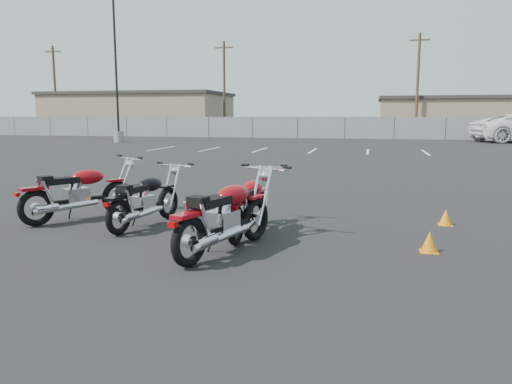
% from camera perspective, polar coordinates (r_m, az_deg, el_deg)
% --- Properties ---
extents(ground, '(120.00, 120.00, 0.00)m').
position_cam_1_polar(ground, '(8.30, -2.28, -5.01)').
color(ground, black).
rests_on(ground, ground).
extents(motorcycle_front_red, '(1.65, 2.22, 1.16)m').
position_cam_1_polar(motorcycle_front_red, '(10.02, -19.63, -0.05)').
color(motorcycle_front_red, black).
rests_on(motorcycle_front_red, ground).
extents(motorcycle_second_black, '(0.87, 2.16, 1.06)m').
position_cam_1_polar(motorcycle_second_black, '(9.12, -12.58, -0.86)').
color(motorcycle_second_black, black).
rests_on(motorcycle_second_black, ground).
extents(motorcycle_third_red, '(0.86, 2.21, 1.08)m').
position_cam_1_polar(motorcycle_third_red, '(8.30, -0.73, -1.52)').
color(motorcycle_third_red, black).
rests_on(motorcycle_third_red, ground).
extents(motorcycle_rear_red, '(1.26, 2.39, 1.18)m').
position_cam_1_polar(motorcycle_rear_red, '(7.20, -3.50, -2.78)').
color(motorcycle_rear_red, black).
rests_on(motorcycle_rear_red, ground).
extents(training_cone_near, '(0.25, 0.25, 0.30)m').
position_cam_1_polar(training_cone_near, '(9.68, 20.86, -2.69)').
color(training_cone_near, orange).
rests_on(training_cone_near, ground).
extents(training_cone_far, '(0.26, 0.26, 0.31)m').
position_cam_1_polar(training_cone_far, '(7.72, 19.20, -5.38)').
color(training_cone_far, orange).
rests_on(training_cone_far, ground).
extents(training_cone_extra, '(0.29, 0.29, 0.34)m').
position_cam_1_polar(training_cone_extra, '(8.66, -3.13, -3.28)').
color(training_cone_extra, orange).
rests_on(training_cone_extra, ground).
extents(light_pole_west, '(0.80, 0.70, 11.60)m').
position_cam_1_polar(light_pole_west, '(37.91, -15.57, 10.23)').
color(light_pole_west, gray).
rests_on(light_pole_west, ground).
extents(chainlink_fence, '(80.06, 0.06, 1.80)m').
position_cam_1_polar(chainlink_fence, '(42.84, 10.13, 7.23)').
color(chainlink_fence, slate).
rests_on(chainlink_fence, ground).
extents(tan_building_west, '(18.40, 10.40, 4.30)m').
position_cam_1_polar(tan_building_west, '(55.31, -13.12, 8.77)').
color(tan_building_west, '#937C5E').
rests_on(tan_building_west, ground).
extents(tan_building_east, '(14.40, 9.40, 3.70)m').
position_cam_1_polar(tan_building_east, '(52.37, 21.77, 8.06)').
color(tan_building_east, '#937C5E').
rests_on(tan_building_east, ground).
extents(utility_pole_a, '(1.80, 0.24, 9.00)m').
position_cam_1_polar(utility_pole_a, '(56.80, -21.98, 10.92)').
color(utility_pole_a, '#422F1E').
rests_on(utility_pole_a, ground).
extents(utility_pole_b, '(1.80, 0.24, 9.00)m').
position_cam_1_polar(utility_pole_b, '(49.89, -3.65, 11.90)').
color(utility_pole_b, '#422F1E').
rests_on(utility_pole_b, ground).
extents(utility_pole_c, '(1.80, 0.24, 9.00)m').
position_cam_1_polar(utility_pole_c, '(47.01, 17.99, 11.69)').
color(utility_pole_c, '#422F1E').
rests_on(utility_pole_c, ground).
extents(parking_line_stripes, '(15.12, 4.00, 0.01)m').
position_cam_1_polar(parking_line_stripes, '(28.23, 3.45, 4.78)').
color(parking_line_stripes, silver).
rests_on(parking_line_stripes, ground).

